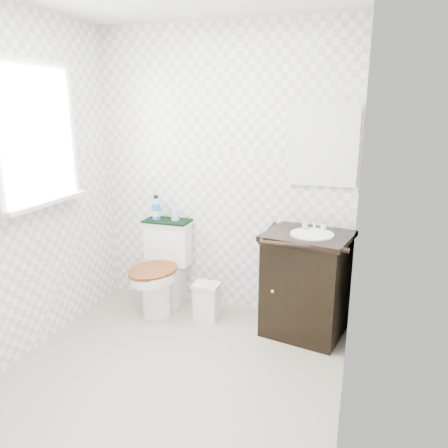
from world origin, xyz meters
The scene contains 14 objects.
floor centered at (0.00, 0.00, 0.00)m, with size 2.40×2.40×0.00m, color #A69E86.
wall_back centered at (0.00, 1.20, 1.20)m, with size 2.40×2.40×0.00m, color white.
wall_front centered at (0.00, -1.20, 1.20)m, with size 2.40×2.40×0.00m, color white.
wall_left centered at (-1.10, 0.00, 1.20)m, with size 2.40×2.40×0.00m, color white.
wall_right centered at (1.10, 0.00, 1.20)m, with size 2.40×2.40×0.00m, color white.
window centered at (-1.07, 0.25, 1.55)m, with size 0.02×0.70×0.90m, color white.
mirror centered at (0.82, 1.18, 1.45)m, with size 0.50×0.02×0.60m, color silver.
toilet centered at (-0.48, 0.97, 0.34)m, with size 0.43×0.65×0.76m.
vanity centered at (0.77, 0.90, 0.43)m, with size 0.71×0.64×0.92m.
trash_bin centered at (-0.05, 0.89, 0.16)m, with size 0.22×0.18×0.31m.
towel centered at (-0.48, 1.09, 0.77)m, with size 0.40×0.22×0.02m, color black.
mouthwash_bottle centered at (-0.59, 1.09, 0.88)m, with size 0.07×0.07×0.21m.
cup centered at (-0.41, 1.11, 0.83)m, with size 0.07×0.07×0.09m, color #88ACDF.
soap_bar centered at (0.74, 0.99, 0.83)m, with size 0.07×0.05×0.02m, color teal.
Camera 1 is at (1.12, -2.28, 1.75)m, focal length 35.00 mm.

